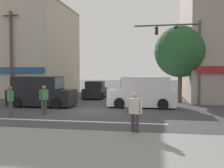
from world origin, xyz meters
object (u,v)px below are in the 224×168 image
object	(u,v)px
street_tree	(180,52)
van_approaching_near	(143,93)
sedan_crossing_leftbound	(95,90)
pedestrian_mid_crossing	(10,99)
van_crossing_center	(41,92)
utility_pole_near_left	(11,54)
pedestrian_foreground_with_bag	(134,111)
pedestrian_far_side	(44,98)
traffic_light_mast	(186,48)

from	to	relation	value
street_tree	van_approaching_near	xyz separation A→B (m)	(-2.68, -3.10, -3.01)
sedan_crossing_leftbound	van_approaching_near	size ratio (longest dim) A/B	0.90
pedestrian_mid_crossing	van_crossing_center	bearing A→B (deg)	93.33
utility_pole_near_left	street_tree	bearing A→B (deg)	0.01
utility_pole_near_left	pedestrian_foreground_with_bag	world-z (taller)	utility_pole_near_left
street_tree	utility_pole_near_left	distance (m)	14.39
utility_pole_near_left	pedestrian_far_side	distance (m)	10.04
utility_pole_near_left	van_crossing_center	world-z (taller)	utility_pole_near_left
pedestrian_foreground_with_bag	utility_pole_near_left	bearing A→B (deg)	136.28
street_tree	van_crossing_center	distance (m)	11.01
sedan_crossing_leftbound	van_approaching_near	bearing A→B (deg)	-50.11
traffic_light_mast	pedestrian_far_side	distance (m)	10.96
pedestrian_mid_crossing	sedan_crossing_leftbound	bearing A→B (deg)	78.92
traffic_light_mast	van_approaching_near	xyz separation A→B (m)	(-3.01, -2.12, -3.17)
traffic_light_mast	pedestrian_far_side	world-z (taller)	traffic_light_mast
street_tree	utility_pole_near_left	xyz separation A→B (m)	(-14.39, -0.00, 0.00)
traffic_light_mast	utility_pole_near_left	bearing A→B (deg)	176.20
utility_pole_near_left	van_approaching_near	bearing A→B (deg)	-14.80
van_approaching_near	pedestrian_foreground_with_bag	xyz separation A→B (m)	(0.10, -8.20, -0.05)
street_tree	pedestrian_foreground_with_bag	distance (m)	11.98
van_crossing_center	pedestrian_far_side	xyz separation A→B (m)	(1.73, -3.27, -0.06)
utility_pole_near_left	van_crossing_center	xyz separation A→B (m)	(4.56, -3.92, -3.01)
traffic_light_mast	van_approaching_near	world-z (taller)	traffic_light_mast
pedestrian_foreground_with_bag	pedestrian_far_side	xyz separation A→B (m)	(-5.51, 4.09, -0.00)
street_tree	sedan_crossing_leftbound	bearing A→B (deg)	160.62
traffic_light_mast	van_crossing_center	xyz separation A→B (m)	(-10.16, -2.94, -3.17)
street_tree	pedestrian_far_side	world-z (taller)	street_tree
pedestrian_foreground_with_bag	pedestrian_mid_crossing	xyz separation A→B (m)	(-7.00, 3.10, -0.00)
van_crossing_center	pedestrian_foreground_with_bag	size ratio (longest dim) A/B	2.77
van_crossing_center	pedestrian_mid_crossing	world-z (taller)	van_crossing_center
van_crossing_center	pedestrian_far_side	distance (m)	3.71
utility_pole_near_left	van_crossing_center	distance (m)	6.73
van_approaching_near	utility_pole_near_left	bearing A→B (deg)	165.20
utility_pole_near_left	van_crossing_center	bearing A→B (deg)	-40.69
van_crossing_center	pedestrian_foreground_with_bag	bearing A→B (deg)	-45.48
sedan_crossing_leftbound	pedestrian_foreground_with_bag	xyz separation A→B (m)	(4.88, -13.92, 0.24)
van_crossing_center	van_approaching_near	xyz separation A→B (m)	(7.15, 0.83, 0.00)
van_approaching_near	pedestrian_mid_crossing	size ratio (longest dim) A/B	2.78
traffic_light_mast	pedestrian_far_side	xyz separation A→B (m)	(-8.42, -6.22, -3.23)
sedan_crossing_leftbound	van_crossing_center	size ratio (longest dim) A/B	0.91
van_approaching_near	pedestrian_far_side	world-z (taller)	van_approaching_near
street_tree	pedestrian_foreground_with_bag	xyz separation A→B (m)	(-2.59, -11.29, -3.06)
traffic_light_mast	street_tree	bearing A→B (deg)	108.26
street_tree	pedestrian_far_side	size ratio (longest dim) A/B	3.61
street_tree	pedestrian_mid_crossing	xyz separation A→B (m)	(-9.58, -8.19, -3.06)
street_tree	pedestrian_foreground_with_bag	size ratio (longest dim) A/B	3.61
pedestrian_foreground_with_bag	pedestrian_mid_crossing	distance (m)	7.66
utility_pole_near_left	van_approaching_near	size ratio (longest dim) A/B	1.67
van_approaching_near	pedestrian_foreground_with_bag	world-z (taller)	van_approaching_near
utility_pole_near_left	pedestrian_foreground_with_bag	size ratio (longest dim) A/B	4.63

